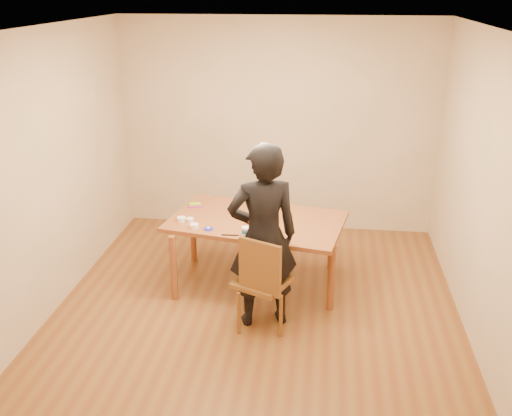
# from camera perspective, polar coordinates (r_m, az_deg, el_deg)

# --- Properties ---
(room_shell) EXTENTS (4.00, 4.50, 2.70)m
(room_shell) POSITION_cam_1_polar(r_m,az_deg,el_deg) (5.46, 0.39, 3.46)
(room_shell) COLOR brown
(room_shell) RESTS_ON ground
(dining_table) EXTENTS (1.93, 1.35, 0.04)m
(dining_table) POSITION_cam_1_polar(r_m,az_deg,el_deg) (5.95, 0.06, -1.35)
(dining_table) COLOR brown
(dining_table) RESTS_ON floor
(dining_chair) EXTENTS (0.60, 0.60, 0.04)m
(dining_chair) POSITION_cam_1_polar(r_m,az_deg,el_deg) (5.37, 0.62, -7.39)
(dining_chair) COLOR brown
(dining_chair) RESTS_ON floor
(cake_plate) EXTENTS (0.32, 0.32, 0.02)m
(cake_plate) POSITION_cam_1_polar(r_m,az_deg,el_deg) (5.92, 0.32, -1.11)
(cake_plate) COLOR red
(cake_plate) RESTS_ON dining_table
(cake) EXTENTS (0.23, 0.23, 0.07)m
(cake) POSITION_cam_1_polar(r_m,az_deg,el_deg) (5.90, 0.32, -0.68)
(cake) COLOR white
(cake) RESTS_ON cake_plate
(frosting_dome) EXTENTS (0.22, 0.22, 0.03)m
(frosting_dome) POSITION_cam_1_polar(r_m,az_deg,el_deg) (5.89, 0.32, -0.23)
(frosting_dome) COLOR white
(frosting_dome) RESTS_ON cake
(frosting_tub) EXTENTS (0.09, 0.09, 0.08)m
(frosting_tub) POSITION_cam_1_polar(r_m,az_deg,el_deg) (5.57, -0.97, -2.32)
(frosting_tub) COLOR white
(frosting_tub) RESTS_ON dining_table
(frosting_lid) EXTENTS (0.10, 0.10, 0.01)m
(frosting_lid) POSITION_cam_1_polar(r_m,az_deg,el_deg) (5.73, -4.78, -2.08)
(frosting_lid) COLOR #1C21B8
(frosting_lid) RESTS_ON dining_table
(frosting_dollop) EXTENTS (0.04, 0.04, 0.02)m
(frosting_dollop) POSITION_cam_1_polar(r_m,az_deg,el_deg) (5.72, -4.78, -1.96)
(frosting_dollop) COLOR white
(frosting_dollop) RESTS_ON frosting_lid
(ramekin_green) EXTENTS (0.09, 0.09, 0.04)m
(ramekin_green) POSITION_cam_1_polar(r_m,az_deg,el_deg) (5.76, -6.20, -1.80)
(ramekin_green) COLOR white
(ramekin_green) RESTS_ON dining_table
(ramekin_yellow) EXTENTS (0.08, 0.08, 0.04)m
(ramekin_yellow) POSITION_cam_1_polar(r_m,az_deg,el_deg) (5.93, -6.63, -1.18)
(ramekin_yellow) COLOR white
(ramekin_yellow) RESTS_ON dining_table
(ramekin_multi) EXTENTS (0.09, 0.09, 0.04)m
(ramekin_multi) POSITION_cam_1_polar(r_m,az_deg,el_deg) (5.94, -7.47, -1.12)
(ramekin_multi) COLOR white
(ramekin_multi) RESTS_ON dining_table
(candy_box_pink) EXTENTS (0.16, 0.11, 0.02)m
(candy_box_pink) POSITION_cam_1_polar(r_m,az_deg,el_deg) (6.31, -6.08, 0.21)
(candy_box_pink) COLOR #E83689
(candy_box_pink) RESTS_ON dining_table
(candy_box_green) EXTENTS (0.13, 0.08, 0.02)m
(candy_box_green) POSITION_cam_1_polar(r_m,az_deg,el_deg) (6.30, -6.13, 0.39)
(candy_box_green) COLOR green
(candy_box_green) RESTS_ON candy_box_pink
(spatula) EXTENTS (0.17, 0.02, 0.01)m
(spatula) POSITION_cam_1_polar(r_m,az_deg,el_deg) (5.57, -2.61, -2.72)
(spatula) COLOR black
(spatula) RESTS_ON dining_table
(person) EXTENTS (0.75, 0.61, 1.78)m
(person) POSITION_cam_1_polar(r_m,az_deg,el_deg) (5.21, 0.70, -2.89)
(person) COLOR black
(person) RESTS_ON floor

